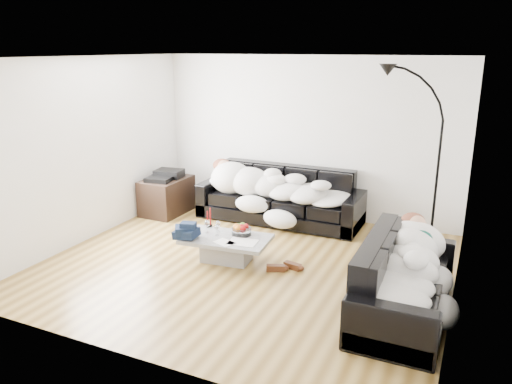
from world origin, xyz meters
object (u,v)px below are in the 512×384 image
at_px(sleeper_back, 279,183).
at_px(fruit_bowl, 241,229).
at_px(wine_glass_c, 217,230).
at_px(candle_left, 208,219).
at_px(sofa_back, 280,195).
at_px(floor_lamp, 437,172).
at_px(coffee_table, 226,249).
at_px(sofa_right, 406,277).
at_px(sleeper_right, 407,257).
at_px(candle_right, 210,217).
at_px(shoes, 284,267).
at_px(wine_glass_a, 218,226).
at_px(stereo, 166,175).
at_px(av_cabinet, 167,196).
at_px(wine_glass_b, 207,227).

xyz_separation_m(sleeper_back, fruit_bowl, (0.10, -1.55, -0.23)).
bearing_deg(wine_glass_c, candle_left, 140.01).
bearing_deg(sofa_back, floor_lamp, -4.60).
distance_m(wine_glass_c, floor_lamp, 3.06).
bearing_deg(sleeper_back, coffee_table, -91.28).
bearing_deg(sofa_back, sofa_right, -43.14).
distance_m(sofa_right, fruit_bowl, 2.25).
bearing_deg(candle_left, sofa_right, -12.69).
xyz_separation_m(sofa_back, sofa_right, (2.29, -2.15, -0.03)).
height_order(sofa_back, sleeper_right, sofa_back).
relative_size(sofa_back, candle_right, 9.96).
bearing_deg(sleeper_right, shoes, 74.44).
xyz_separation_m(fruit_bowl, shoes, (0.65, -0.12, -0.36)).
height_order(sofa_back, shoes, sofa_back).
height_order(wine_glass_a, stereo, stereo).
relative_size(sleeper_back, fruit_bowl, 8.51).
xyz_separation_m(sofa_right, candle_left, (-2.74, 0.62, 0.04)).
distance_m(sofa_right, sleeper_back, 3.11).
relative_size(sleeper_back, sleeper_right, 1.30).
distance_m(candle_right, av_cabinet, 1.81).
height_order(fruit_bowl, candle_right, candle_right).
bearing_deg(stereo, floor_lamp, -5.11).
bearing_deg(sleeper_right, candle_right, 76.32).
bearing_deg(shoes, av_cabinet, 142.96).
height_order(coffee_table, av_cabinet, av_cabinet).
distance_m(candle_right, floor_lamp, 3.14).
xyz_separation_m(wine_glass_b, candle_right, (-0.08, 0.23, 0.05)).
relative_size(sofa_right, wine_glass_b, 11.58).
xyz_separation_m(sleeper_right, av_cabinet, (-4.17, 1.72, -0.33)).
height_order(sleeper_right, fruit_bowl, sleeper_right).
xyz_separation_m(wine_glass_b, floor_lamp, (2.71, 1.53, 0.69)).
bearing_deg(stereo, sleeper_right, -30.69).
relative_size(sofa_back, shoes, 6.74).
xyz_separation_m(sofa_back, floor_lamp, (2.36, -0.19, 0.67)).
bearing_deg(wine_glass_c, wine_glass_a, 112.43).
bearing_deg(floor_lamp, av_cabinet, 159.66).
bearing_deg(sleeper_right, wine_glass_a, 78.43).
bearing_deg(coffee_table, sofa_right, -9.38).
xyz_separation_m(wine_glass_c, candle_left, (-0.27, 0.22, 0.04)).
bearing_deg(wine_glass_c, shoes, 2.14).
bearing_deg(sofa_right, wine_glass_a, 78.43).
xyz_separation_m(fruit_bowl, stereo, (-1.99, 1.17, 0.25)).
distance_m(wine_glass_a, av_cabinet, 2.05).
distance_m(shoes, floor_lamp, 2.45).
distance_m(sofa_back, floor_lamp, 2.46).
bearing_deg(candle_right, coffee_table, -35.23).
height_order(sleeper_right, candle_right, sleeper_right).
relative_size(coffee_table, wine_glass_b, 6.57).
bearing_deg(sofa_back, coffee_table, -91.24).
height_order(candle_left, shoes, candle_left).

